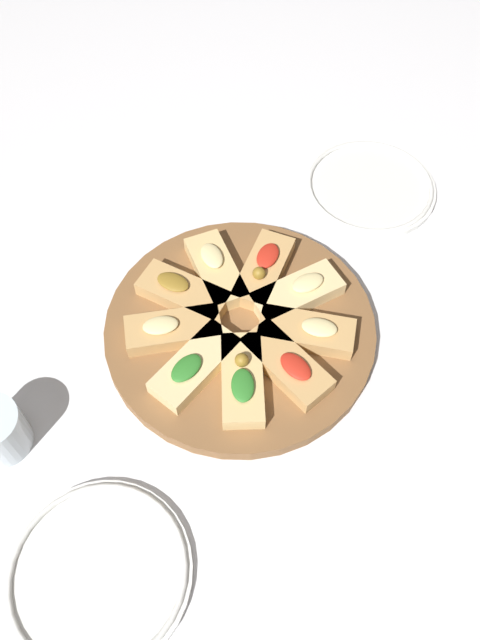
% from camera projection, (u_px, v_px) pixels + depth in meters
% --- Properties ---
extents(ground_plane, '(3.00, 3.00, 0.00)m').
position_uv_depth(ground_plane, '(240.00, 332.00, 0.96)').
color(ground_plane, white).
extents(serving_board, '(0.41, 0.41, 0.02)m').
position_uv_depth(serving_board, '(240.00, 329.00, 0.95)').
color(serving_board, brown).
rests_on(serving_board, ground_plane).
extents(focaccia_slice_0, '(0.15, 0.12, 0.04)m').
position_uv_depth(focaccia_slice_0, '(242.00, 379.00, 0.88)').
color(focaccia_slice_0, '#DBB775').
rests_on(focaccia_slice_0, serving_board).
extents(focaccia_slice_1, '(0.10, 0.15, 0.03)m').
position_uv_depth(focaccia_slice_1, '(287.00, 364.00, 0.89)').
color(focaccia_slice_1, tan).
rests_on(focaccia_slice_1, serving_board).
extents(focaccia_slice_2, '(0.10, 0.15, 0.03)m').
position_uv_depth(focaccia_slice_2, '(307.00, 331.00, 0.92)').
color(focaccia_slice_2, tan).
rests_on(focaccia_slice_2, serving_board).
extents(focaccia_slice_3, '(0.15, 0.12, 0.03)m').
position_uv_depth(focaccia_slice_3, '(298.00, 293.00, 0.96)').
color(focaccia_slice_3, '#E5C689').
rests_on(focaccia_slice_3, serving_board).
extents(focaccia_slice_4, '(0.15, 0.08, 0.04)m').
position_uv_depth(focaccia_slice_4, '(264.00, 270.00, 0.98)').
color(focaccia_slice_4, tan).
rests_on(focaccia_slice_4, serving_board).
extents(focaccia_slice_5, '(0.13, 0.15, 0.03)m').
position_uv_depth(focaccia_slice_5, '(216.00, 270.00, 0.98)').
color(focaccia_slice_5, '#DBB775').
rests_on(focaccia_slice_5, serving_board).
extents(focaccia_slice_6, '(0.06, 0.14, 0.03)m').
position_uv_depth(focaccia_slice_6, '(182.00, 294.00, 0.96)').
color(focaccia_slice_6, tan).
rests_on(focaccia_slice_6, serving_board).
extents(focaccia_slice_7, '(0.13, 0.15, 0.03)m').
position_uv_depth(focaccia_slice_7, '(173.00, 329.00, 0.92)').
color(focaccia_slice_7, tan).
rests_on(focaccia_slice_7, serving_board).
extents(focaccia_slice_8, '(0.15, 0.08, 0.03)m').
position_uv_depth(focaccia_slice_8, '(195.00, 366.00, 0.89)').
color(focaccia_slice_8, '#E5C689').
rests_on(focaccia_slice_8, serving_board).
extents(plate_left, '(0.23, 0.23, 0.02)m').
position_uv_depth(plate_left, '(98.00, 573.00, 0.77)').
color(plate_left, white).
rests_on(plate_left, ground_plane).
extents(plate_right, '(0.24, 0.24, 0.02)m').
position_uv_depth(plate_right, '(370.00, 187.00, 1.12)').
color(plate_right, white).
rests_on(plate_right, ground_plane).
extents(napkin_stack, '(0.14, 0.13, 0.01)m').
position_uv_depth(napkin_stack, '(442.00, 283.00, 1.01)').
color(napkin_stack, white).
rests_on(napkin_stack, ground_plane).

